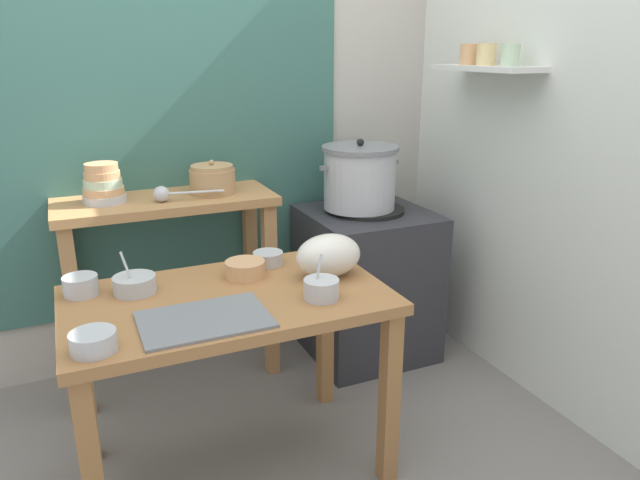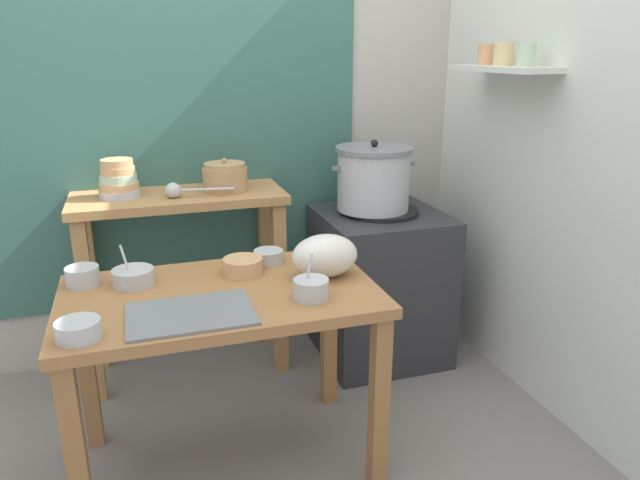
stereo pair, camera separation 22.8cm
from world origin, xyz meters
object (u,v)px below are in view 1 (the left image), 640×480
ladle (165,194)px  bowl_stack_enamel (103,185)px  serving_tray (204,319)px  prep_bowl_5 (81,285)px  stove_block (366,282)px  prep_bowl_3 (93,341)px  prep_bowl_0 (245,268)px  clay_pot (212,179)px  steamer_pot (360,177)px  back_shelf_table (170,244)px  prep_bowl_1 (135,284)px  prep_bowl_4 (321,288)px  plastic_bag (328,256)px  prep_table (229,324)px  prep_bowl_2 (268,258)px

ladle → bowl_stack_enamel: bearing=158.7°
serving_tray → prep_bowl_5: prep_bowl_5 is taller
stove_block → prep_bowl_3: bearing=-147.2°
prep_bowl_0 → prep_bowl_3: 0.67m
clay_pot → serving_tray: bearing=-106.2°
bowl_stack_enamel → ladle: size_ratio=0.59×
steamer_pot → serving_tray: 1.29m
stove_block → serving_tray: (-1.01, -0.80, 0.34)m
serving_tray → prep_bowl_3: 0.34m
back_shelf_table → prep_bowl_0: 0.65m
prep_bowl_1 → prep_bowl_4: prep_bowl_4 is taller
prep_bowl_3 → prep_bowl_1: bearing=67.5°
prep_bowl_5 → prep_bowl_1: bearing=-16.8°
plastic_bag → prep_bowl_1: bearing=168.9°
plastic_bag → clay_pot: bearing=108.1°
ladle → prep_bowl_3: 1.01m
prep_bowl_1 → back_shelf_table: bearing=69.9°
prep_bowl_1 → prep_bowl_5: (-0.17, 0.05, 0.00)m
ladle → prep_bowl_1: size_ratio=2.05×
steamer_pot → ladle: size_ratio=1.38×
prep_bowl_1 → prep_bowl_5: bearing=163.2°
clay_pot → ladle: bearing=-162.0°
prep_table → ladle: (-0.08, 0.69, 0.33)m
prep_table → stove_block: size_ratio=1.41×
prep_table → stove_block: stove_block is taller
prep_bowl_5 → plastic_bag: bearing=-12.3°
steamer_pot → plastic_bag: (-0.46, -0.63, -0.13)m
bowl_stack_enamel → prep_bowl_1: bowl_stack_enamel is taller
back_shelf_table → serving_tray: bearing=-93.4°
prep_bowl_1 → prep_bowl_3: bearing=-112.5°
ladle → prep_bowl_1: (-0.21, -0.53, -0.18)m
prep_table → serving_tray: serving_tray is taller
stove_block → prep_table: bearing=-144.7°
prep_bowl_3 → prep_bowl_5: (-0.01, 0.44, 0.01)m
stove_block → prep_bowl_4: size_ratio=5.16×
steamer_pot → bowl_stack_enamel: steamer_pot is taller
back_shelf_table → prep_bowl_0: size_ratio=6.44×
prep_table → clay_pot: (0.15, 0.76, 0.35)m
steamer_pot → prep_bowl_3: bearing=-145.8°
prep_table → prep_bowl_2: bearing=45.0°
stove_block → prep_bowl_5: size_ratio=6.65×
ladle → plastic_bag: (0.47, -0.67, -0.13)m
prep_table → prep_bowl_3: (-0.45, -0.23, 0.14)m
bowl_stack_enamel → prep_bowl_4: bowl_stack_enamel is taller
serving_tray → prep_bowl_5: (-0.34, 0.38, 0.03)m
back_shelf_table → plastic_bag: bearing=-58.2°
clay_pot → prep_bowl_3: 1.18m
clay_pot → prep_bowl_0: (-0.04, -0.62, -0.21)m
back_shelf_table → stove_block: size_ratio=1.23×
serving_tray → prep_bowl_1: bearing=117.6°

